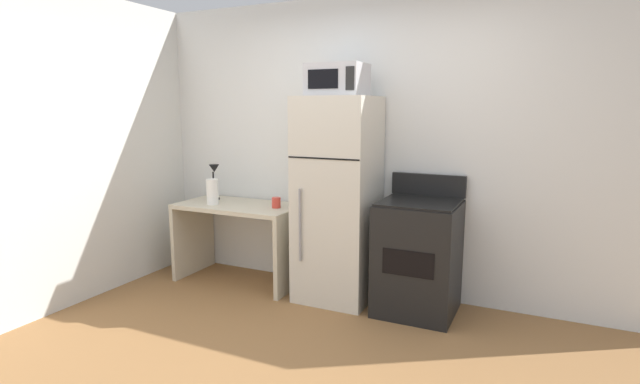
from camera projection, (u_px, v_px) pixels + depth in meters
ground_plane at (282, 376)px, 3.03m from camera, size 12.00×12.00×0.00m
wall_back_white at (376, 147)px, 4.33m from camera, size 5.00×0.10×2.60m
wall_left_brick at (31, 154)px, 3.74m from camera, size 0.10×4.00×2.60m
desk at (240, 227)px, 4.64m from camera, size 1.17×0.61×0.75m
desk_lamp at (214, 176)px, 4.77m from camera, size 0.14×0.12×0.35m
coffee_mug at (276, 203)px, 4.43m from camera, size 0.08×0.08×0.09m
paper_towel_roll at (212, 192)px, 4.57m from camera, size 0.11×0.11×0.24m
refrigerator at (338, 200)px, 4.16m from camera, size 0.63×0.62×1.74m
microwave at (337, 80)px, 3.97m from camera, size 0.46×0.35×0.26m
oven_range at (418, 256)px, 3.93m from camera, size 0.62×0.61×1.10m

